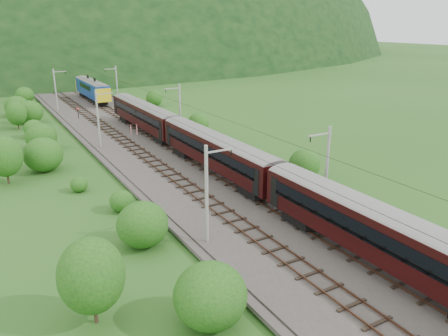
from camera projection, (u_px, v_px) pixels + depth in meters
ground at (270, 227)px, 38.19m from camera, size 600.00×600.00×0.00m
railbed at (215, 189)px, 46.35m from camera, size 14.00×220.00×0.30m
track_left at (194, 192)px, 45.14m from camera, size 2.40×220.00×0.27m
track_right at (234, 183)px, 47.42m from camera, size 2.40×220.00×0.27m
catenary_left at (99, 118)px, 60.10m from camera, size 2.54×192.28×8.00m
catenary_right at (180, 109)px, 65.91m from camera, size 2.54×192.28×8.00m
overhead_wires at (214, 125)px, 44.13m from camera, size 4.83×198.00×0.03m
mountain_main at (5, 53)px, 251.46m from camera, size 504.00×360.00×244.00m
train at (280, 177)px, 39.77m from camera, size 3.10×147.51×5.40m
hazard_post_near at (131, 130)px, 68.04m from camera, size 0.16×0.16×1.50m
hazard_post_far at (137, 130)px, 67.82m from camera, size 0.18×0.18×1.65m
signal at (78, 112)px, 79.10m from camera, size 0.21×0.21×1.92m
vegetation_left at (66, 175)px, 44.80m from camera, size 12.59×146.53×5.55m
vegetation_right at (291, 156)px, 52.92m from camera, size 7.35×102.11×3.21m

